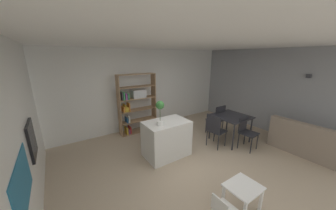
{
  "coord_description": "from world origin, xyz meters",
  "views": [
    {
      "loc": [
        -2.38,
        -2.57,
        2.45
      ],
      "look_at": [
        0.03,
        1.04,
        1.23
      ],
      "focal_mm": 18.26,
      "sensor_mm": 36.0,
      "label": 1
    }
  ],
  "objects_px": {
    "potted_plant_on_island": "(160,110)",
    "dining_chair_far": "(217,118)",
    "dining_chair_island_side": "(215,128)",
    "dining_table": "(231,119)",
    "child_table": "(243,191)",
    "child_chair_left": "(223,209)",
    "dining_chair_near": "(246,130)",
    "built_in_oven": "(32,140)",
    "open_bookshelf": "(135,103)",
    "sofa": "(312,144)",
    "kitchen_island": "(167,139)"
  },
  "relations": [
    {
      "from": "dining_chair_island_side",
      "to": "open_bookshelf",
      "type": "bearing_deg",
      "value": 25.15
    },
    {
      "from": "open_bookshelf",
      "to": "child_table",
      "type": "xyz_separation_m",
      "value": [
        0.16,
        -3.82,
        -0.62
      ]
    },
    {
      "from": "open_bookshelf",
      "to": "dining_table",
      "type": "height_order",
      "value": "open_bookshelf"
    },
    {
      "from": "child_chair_left",
      "to": "potted_plant_on_island",
      "type": "bearing_deg",
      "value": -5.19
    },
    {
      "from": "dining_chair_far",
      "to": "potted_plant_on_island",
      "type": "bearing_deg",
      "value": 5.42
    },
    {
      "from": "open_bookshelf",
      "to": "dining_table",
      "type": "relative_size",
      "value": 2.04
    },
    {
      "from": "kitchen_island",
      "to": "child_table",
      "type": "height_order",
      "value": "kitchen_island"
    },
    {
      "from": "child_chair_left",
      "to": "child_table",
      "type": "bearing_deg",
      "value": -90.83
    },
    {
      "from": "child_chair_left",
      "to": "dining_chair_near",
      "type": "height_order",
      "value": "dining_chair_near"
    },
    {
      "from": "open_bookshelf",
      "to": "dining_chair_far",
      "type": "bearing_deg",
      "value": -38.35
    },
    {
      "from": "child_chair_left",
      "to": "sofa",
      "type": "height_order",
      "value": "sofa"
    },
    {
      "from": "child_table",
      "to": "dining_chair_far",
      "type": "xyz_separation_m",
      "value": [
        1.92,
        2.18,
        0.19
      ]
    },
    {
      "from": "dining_table",
      "to": "dining_chair_near",
      "type": "xyz_separation_m",
      "value": [
        -0.01,
        -0.51,
        -0.17
      ]
    },
    {
      "from": "child_table",
      "to": "child_chair_left",
      "type": "bearing_deg",
      "value": -179.91
    },
    {
      "from": "built_in_oven",
      "to": "dining_chair_far",
      "type": "bearing_deg",
      "value": 0.93
    },
    {
      "from": "dining_table",
      "to": "dining_chair_near",
      "type": "distance_m",
      "value": 0.53
    },
    {
      "from": "open_bookshelf",
      "to": "dining_chair_island_side",
      "type": "distance_m",
      "value": 2.6
    },
    {
      "from": "dining_table",
      "to": "child_chair_left",
      "type": "bearing_deg",
      "value": -144.81
    },
    {
      "from": "child_table",
      "to": "sofa",
      "type": "distance_m",
      "value": 3.02
    },
    {
      "from": "dining_chair_near",
      "to": "dining_chair_far",
      "type": "bearing_deg",
      "value": 83.35
    },
    {
      "from": "child_table",
      "to": "dining_chair_near",
      "type": "height_order",
      "value": "dining_chair_near"
    },
    {
      "from": "dining_chair_near",
      "to": "child_table",
      "type": "bearing_deg",
      "value": -154.32
    },
    {
      "from": "potted_plant_on_island",
      "to": "child_chair_left",
      "type": "xyz_separation_m",
      "value": [
        -0.15,
        -1.99,
        -0.98
      ]
    },
    {
      "from": "open_bookshelf",
      "to": "child_chair_left",
      "type": "relative_size",
      "value": 3.67
    },
    {
      "from": "dining_chair_far",
      "to": "open_bookshelf",
      "type": "bearing_deg",
      "value": -37.82
    },
    {
      "from": "dining_table",
      "to": "sofa",
      "type": "xyz_separation_m",
      "value": [
        1.1,
        -1.68,
        -0.41
      ]
    },
    {
      "from": "potted_plant_on_island",
      "to": "dining_table",
      "type": "height_order",
      "value": "potted_plant_on_island"
    },
    {
      "from": "dining_table",
      "to": "child_table",
      "type": "bearing_deg",
      "value": -138.59
    },
    {
      "from": "dining_table",
      "to": "kitchen_island",
      "type": "bearing_deg",
      "value": 169.25
    },
    {
      "from": "child_table",
      "to": "potted_plant_on_island",
      "type": "bearing_deg",
      "value": 99.51
    },
    {
      "from": "dining_chair_far",
      "to": "dining_chair_island_side",
      "type": "distance_m",
      "value": 0.85
    },
    {
      "from": "potted_plant_on_island",
      "to": "dining_chair_far",
      "type": "distance_m",
      "value": 2.36
    },
    {
      "from": "dining_table",
      "to": "sofa",
      "type": "relative_size",
      "value": 0.52
    },
    {
      "from": "dining_chair_island_side",
      "to": "dining_table",
      "type": "bearing_deg",
      "value": -96.62
    },
    {
      "from": "child_chair_left",
      "to": "sofa",
      "type": "relative_size",
      "value": 0.29
    },
    {
      "from": "dining_table",
      "to": "open_bookshelf",
      "type": "bearing_deg",
      "value": 134.22
    },
    {
      "from": "built_in_oven",
      "to": "dining_chair_near",
      "type": "distance_m",
      "value": 4.74
    },
    {
      "from": "child_table",
      "to": "child_chair_left",
      "type": "height_order",
      "value": "child_chair_left"
    },
    {
      "from": "child_table",
      "to": "sofa",
      "type": "bearing_deg",
      "value": 0.15
    },
    {
      "from": "dining_chair_far",
      "to": "dining_chair_near",
      "type": "distance_m",
      "value": 1.0
    },
    {
      "from": "dining_table",
      "to": "dining_chair_near",
      "type": "height_order",
      "value": "dining_chair_near"
    },
    {
      "from": "built_in_oven",
      "to": "dining_table",
      "type": "distance_m",
      "value": 4.65
    },
    {
      "from": "built_in_oven",
      "to": "open_bookshelf",
      "type": "height_order",
      "value": "open_bookshelf"
    },
    {
      "from": "child_chair_left",
      "to": "dining_chair_near",
      "type": "relative_size",
      "value": 0.6
    },
    {
      "from": "potted_plant_on_island",
      "to": "sofa",
      "type": "xyz_separation_m",
      "value": [
        3.35,
        -1.98,
        -0.98
      ]
    },
    {
      "from": "child_table",
      "to": "child_chair_left",
      "type": "distance_m",
      "value": 0.49
    },
    {
      "from": "built_in_oven",
      "to": "dining_chair_far",
      "type": "distance_m",
      "value": 4.65
    },
    {
      "from": "built_in_oven",
      "to": "dining_chair_near",
      "type": "relative_size",
      "value": 0.68
    },
    {
      "from": "open_bookshelf",
      "to": "sofa",
      "type": "height_order",
      "value": "open_bookshelf"
    },
    {
      "from": "built_in_oven",
      "to": "dining_table",
      "type": "height_order",
      "value": "built_in_oven"
    }
  ]
}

